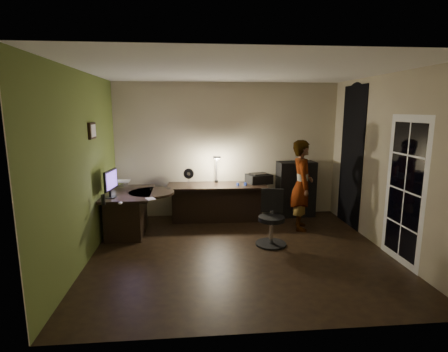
{
  "coord_description": "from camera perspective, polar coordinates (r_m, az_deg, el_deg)",
  "views": [
    {
      "loc": [
        -0.71,
        -5.04,
        2.16
      ],
      "look_at": [
        -0.15,
        1.05,
        1.0
      ],
      "focal_mm": 28.0,
      "sensor_mm": 36.0,
      "label": 1
    }
  ],
  "objects": [
    {
      "name": "french_door",
      "position": [
        5.48,
        27.41,
        -2.17
      ],
      "size": [
        0.02,
        0.92,
        2.1
      ],
      "primitive_type": "cube",
      "color": "white",
      "rests_on": "floor"
    },
    {
      "name": "wall_back",
      "position": [
        7.13,
        0.5,
        4.22
      ],
      "size": [
        4.5,
        0.01,
        2.7
      ],
      "primitive_type": "cube",
      "color": "tan",
      "rests_on": "floor"
    },
    {
      "name": "wall_right",
      "position": [
        5.9,
        24.97,
        1.84
      ],
      "size": [
        0.01,
        4.0,
        2.7
      ],
      "primitive_type": "cube",
      "color": "tan",
      "rests_on": "floor"
    },
    {
      "name": "wall_front",
      "position": [
        3.22,
        7.68,
        -3.94
      ],
      "size": [
        4.5,
        0.01,
        2.7
      ],
      "primitive_type": "cube",
      "color": "tan",
      "rests_on": "floor"
    },
    {
      "name": "mouse",
      "position": [
        5.59,
        -16.56,
        -4.25
      ],
      "size": [
        0.09,
        0.11,
        0.04
      ],
      "primitive_type": "ellipsoid",
      "rotation": [
        0.0,
        0.0,
        -0.31
      ],
      "color": "silver",
      "rests_on": "desk_left"
    },
    {
      "name": "notepad",
      "position": [
        5.79,
        -11.9,
        -3.67
      ],
      "size": [
        0.2,
        0.23,
        0.01
      ],
      "primitive_type": "cube",
      "rotation": [
        0.0,
        0.0,
        0.42
      ],
      "color": "silver",
      "rests_on": "desk_left"
    },
    {
      "name": "laptop_stand",
      "position": [
        6.91,
        -16.55,
        -1.21
      ],
      "size": [
        0.27,
        0.24,
        0.09
      ],
      "primitive_type": "cube",
      "rotation": [
        0.0,
        0.0,
        -0.31
      ],
      "color": "silver",
      "rests_on": "desk_left"
    },
    {
      "name": "desk_right",
      "position": [
        6.89,
        -1.14,
        -4.39
      ],
      "size": [
        1.95,
        0.73,
        0.72
      ],
      "primitive_type": "cube",
      "rotation": [
        0.0,
        0.0,
        -0.03
      ],
      "color": "black",
      "rests_on": "floor"
    },
    {
      "name": "person",
      "position": [
        6.48,
        12.58,
        -1.46
      ],
      "size": [
        0.49,
        0.65,
        1.64
      ],
      "primitive_type": "imported",
      "rotation": [
        0.0,
        0.0,
        1.39
      ],
      "color": "#D8A88C",
      "rests_on": "floor"
    },
    {
      "name": "wall_left",
      "position": [
        5.33,
        -22.03,
        1.21
      ],
      "size": [
        0.01,
        4.0,
        2.7
      ],
      "primitive_type": "cube",
      "color": "tan",
      "rests_on": "floor"
    },
    {
      "name": "floor",
      "position": [
        5.53,
        2.6,
        -12.32
      ],
      "size": [
        4.5,
        4.0,
        0.01
      ],
      "primitive_type": "cube",
      "color": "black",
      "rests_on": "ground"
    },
    {
      "name": "pen",
      "position": [
        6.46,
        -11.94,
        -2.17
      ],
      "size": [
        0.02,
        0.14,
        0.01
      ],
      "primitive_type": "cube",
      "rotation": [
        0.0,
        0.0,
        0.05
      ],
      "color": "black",
      "rests_on": "desk_left"
    },
    {
      "name": "cabinet",
      "position": [
        7.31,
        11.62,
        -2.08
      ],
      "size": [
        0.77,
        0.42,
        1.13
      ],
      "primitive_type": "cube",
      "rotation": [
        0.0,
        0.0,
        0.06
      ],
      "color": "black",
      "rests_on": "floor"
    },
    {
      "name": "desk_left",
      "position": [
        6.43,
        -15.14,
        -5.79
      ],
      "size": [
        0.81,
        1.3,
        0.74
      ],
      "primitive_type": "cube",
      "rotation": [
        0.0,
        0.0,
        0.01
      ],
      "color": "black",
      "rests_on": "floor"
    },
    {
      "name": "phone",
      "position": [
        6.5,
        -9.04,
        -2.0
      ],
      "size": [
        0.08,
        0.14,
        0.01
      ],
      "primitive_type": "cube",
      "rotation": [
        0.0,
        0.0,
        0.09
      ],
      "color": "black",
      "rests_on": "desk_left"
    },
    {
      "name": "green_wall_overlay",
      "position": [
        5.33,
        -21.88,
        1.21
      ],
      "size": [
        0.0,
        4.0,
        2.7
      ],
      "primitive_type": "cube",
      "color": "#506226",
      "rests_on": "floor"
    },
    {
      "name": "framed_picture",
      "position": [
        5.7,
        -20.76,
        6.93
      ],
      "size": [
        0.04,
        0.3,
        0.25
      ],
      "primitive_type": "cube",
      "color": "black",
      "rests_on": "wall_left"
    },
    {
      "name": "ceiling",
      "position": [
        5.12,
        2.87,
        16.84
      ],
      "size": [
        4.5,
        4.0,
        0.01
      ],
      "primitive_type": "cube",
      "color": "silver",
      "rests_on": "floor"
    },
    {
      "name": "desk_fan",
      "position": [
        6.94,
        -5.76,
        -0.04
      ],
      "size": [
        0.22,
        0.14,
        0.32
      ],
      "primitive_type": "cube",
      "rotation": [
        0.0,
        0.0,
        -0.16
      ],
      "color": "black",
      "rests_on": "desk_right"
    },
    {
      "name": "monitor",
      "position": [
        6.02,
        -18.15,
        -1.84
      ],
      "size": [
        0.17,
        0.52,
        0.34
      ],
      "primitive_type": "cube",
      "rotation": [
        0.0,
        0.0,
        -0.14
      ],
      "color": "black",
      "rests_on": "desk_left"
    },
    {
      "name": "printer",
      "position": [
        7.01,
        5.71,
        -0.39
      ],
      "size": [
        0.54,
        0.48,
        0.2
      ],
      "primitive_type": "cube",
      "rotation": [
        0.0,
        0.0,
        0.29
      ],
      "color": "black",
      "rests_on": "desk_right"
    },
    {
      "name": "speaker",
      "position": [
        5.62,
        -19.14,
        -3.67
      ],
      "size": [
        0.07,
        0.07,
        0.16
      ],
      "primitive_type": "cylinder",
      "rotation": [
        0.0,
        0.0,
        0.17
      ],
      "color": "black",
      "rests_on": "desk_left"
    },
    {
      "name": "laptop",
      "position": [
        6.88,
        -16.57,
        0.12
      ],
      "size": [
        0.36,
        0.33,
        0.24
      ],
      "primitive_type": "cube",
      "rotation": [
        0.0,
        0.0,
        0.01
      ],
      "color": "silver",
      "rests_on": "laptop_stand"
    },
    {
      "name": "arched_doorway",
      "position": [
        6.91,
        20.09,
        2.94
      ],
      "size": [
        0.01,
        0.9,
        2.6
      ],
      "primitive_type": "cube",
      "color": "black",
      "rests_on": "floor"
    },
    {
      "name": "headphones",
      "position": [
        6.73,
        2.89,
        -1.33
      ],
      "size": [
        0.2,
        0.14,
        0.09
      ],
      "primitive_type": "cube",
      "rotation": [
        0.0,
        0.0,
        0.37
      ],
      "color": "navy",
      "rests_on": "desk_right"
    },
    {
      "name": "desk_lamp",
      "position": [
        6.98,
        -1.27,
        1.24
      ],
      "size": [
        0.19,
        0.29,
        0.59
      ],
      "primitive_type": "cube",
      "rotation": [
        0.0,
        0.0,
        0.16
      ],
      "color": "black",
      "rests_on": "desk_right"
    },
    {
      "name": "office_chair",
      "position": [
        5.69,
        7.76,
        -6.89
      ],
      "size": [
        0.6,
        0.6,
        0.89
      ],
      "primitive_type": "cube",
      "rotation": [
        0.0,
        0.0,
        -0.24
      ],
      "color": "black",
      "rests_on": "floor"
    }
  ]
}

